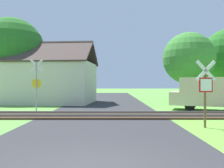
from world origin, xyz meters
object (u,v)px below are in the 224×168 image
Objects in this scene: crossing_sign_far at (37,82)px; mail_truck at (210,92)px; tree_left at (12,51)px; stop_sign_near at (206,89)px; house at (54,81)px; tree_right at (189,58)px.

mail_truck is (11.62, 0.48, -0.71)m from crossing_sign_far.
crossing_sign_far is at bearing 114.22° from mail_truck.
tree_left reaches higher than mail_truck.
mail_truck is (2.79, 6.56, -0.38)m from stop_sign_near.
tree_left reaches higher than house.
tree_right is 8.02m from mail_truck.
crossing_sign_far is 0.42× the size of tree_left.
tree_left is at bearing -179.14° from tree_right.
tree_left is (-4.15, 0.54, 2.96)m from house.
house is 13.20m from tree_right.
tree_right is (3.61, 13.94, 2.64)m from stop_sign_near.
crossing_sign_far is 7.09m from house.
stop_sign_near is at bearing -37.52° from crossing_sign_far.
tree_left reaches higher than tree_right.
crossing_sign_far is 0.66× the size of mail_truck.
tree_left is 18.20m from mail_truck.
house is (-9.38, 13.14, 0.41)m from stop_sign_near.
tree_left is 1.55× the size of mail_truck.
crossing_sign_far is 14.90m from tree_right.
house is 5.12m from tree_left.
house is at bearing -7.44° from tree_left.
tree_left reaches higher than crossing_sign_far.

